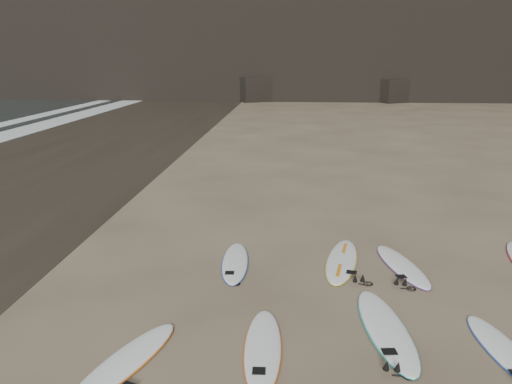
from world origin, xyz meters
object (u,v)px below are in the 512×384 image
at_px(surfboard_1, 263,347).
at_px(surfboard_3, 505,351).
at_px(surfboard_5, 235,262).
at_px(surfboard_6, 342,260).
at_px(surfboard_7, 402,265).
at_px(surfboard_0, 125,361).
at_px(surfboard_2, 386,328).

height_order(surfboard_1, surfboard_3, surfboard_1).
height_order(surfboard_1, surfboard_5, surfboard_1).
distance_m(surfboard_6, surfboard_7, 1.32).
distance_m(surfboard_3, surfboard_7, 3.38).
bearing_deg(surfboard_6, surfboard_5, -162.86).
xyz_separation_m(surfboard_3, surfboard_5, (-4.63, 3.18, 0.00)).
relative_size(surfboard_0, surfboard_1, 1.01).
bearing_deg(surfboard_5, surfboard_1, -79.88).
height_order(surfboard_1, surfboard_6, surfboard_6).
distance_m(surfboard_0, surfboard_6, 5.51).
bearing_deg(surfboard_6, surfboard_1, -102.73).
distance_m(surfboard_5, surfboard_6, 2.42).
height_order(surfboard_2, surfboard_7, surfboard_2).
xyz_separation_m(surfboard_0, surfboard_1, (2.06, 0.52, -0.00)).
distance_m(surfboard_1, surfboard_5, 3.45).
xyz_separation_m(surfboard_3, surfboard_7, (-0.93, 3.25, 0.00)).
relative_size(surfboard_2, surfboard_7, 1.14).
bearing_deg(surfboard_1, surfboard_6, 64.94).
bearing_deg(surfboard_3, surfboard_6, 114.79).
distance_m(surfboard_0, surfboard_1, 2.13).
relative_size(surfboard_1, surfboard_2, 0.86).
xyz_separation_m(surfboard_0, surfboard_7, (4.94, 3.95, 0.00)).
bearing_deg(surfboard_0, surfboard_1, 35.13).
height_order(surfboard_0, surfboard_6, surfboard_6).
height_order(surfboard_0, surfboard_3, surfboard_0).
height_order(surfboard_2, surfboard_5, surfboard_2).
height_order(surfboard_0, surfboard_7, same).
relative_size(surfboard_0, surfboard_6, 0.91).
bearing_deg(surfboard_6, surfboard_3, -46.25).
bearing_deg(surfboard_7, surfboard_6, 158.87).
bearing_deg(surfboard_3, surfboard_0, 178.62).
distance_m(surfboard_2, surfboard_3, 1.84).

